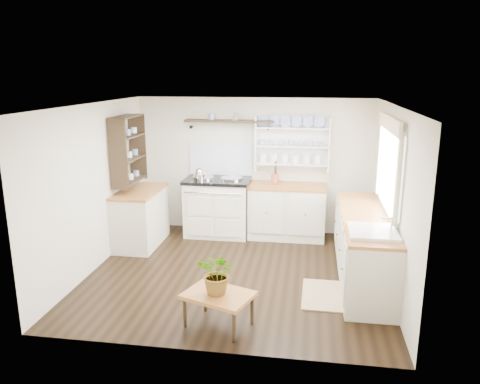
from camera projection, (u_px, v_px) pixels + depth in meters
name	position (u px, v px, depth m)	size (l,w,h in m)	color
floor	(236.00, 273.00, 6.48)	(4.00, 3.80, 0.01)	black
wall_back	(254.00, 166.00, 8.02)	(4.00, 0.02, 2.30)	beige
wall_right	(392.00, 199.00, 5.90)	(0.02, 3.80, 2.30)	beige
wall_left	(94.00, 188.00, 6.49)	(0.02, 3.80, 2.30)	beige
ceiling	(236.00, 105.00, 5.91)	(4.00, 3.80, 0.01)	white
window	(389.00, 164.00, 5.95)	(0.08, 1.55, 1.22)	white
aga_cooker	(218.00, 206.00, 7.95)	(1.09, 0.76, 1.01)	#EEE6CE
back_cabinets	(287.00, 211.00, 7.81)	(1.27, 0.63, 0.90)	beige
right_cabinets	(364.00, 246.00, 6.21)	(0.62, 2.43, 0.90)	beige
belfast_sink	(372.00, 241.00, 5.41)	(0.55, 0.60, 0.45)	white
left_cabinets	(141.00, 217.00, 7.48)	(0.62, 1.13, 0.90)	beige
plate_rack	(292.00, 143.00, 7.79)	(1.20, 0.22, 0.90)	white
high_shelf	(229.00, 122.00, 7.77)	(1.50, 0.29, 0.16)	black
left_shelving	(128.00, 149.00, 7.23)	(0.28, 0.80, 1.05)	black
kettle	(199.00, 175.00, 7.74)	(0.19, 0.19, 0.23)	silver
utensil_crock	(275.00, 178.00, 7.79)	(0.13, 0.13, 0.15)	#AF5140
center_table	(218.00, 297.00, 5.05)	(0.84, 0.72, 0.39)	brown
potted_plant	(218.00, 273.00, 4.98)	(0.42, 0.37, 0.47)	#3F7233
floor_rug	(325.00, 295.00, 5.83)	(0.55, 0.85, 0.02)	#938055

